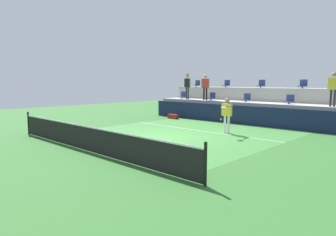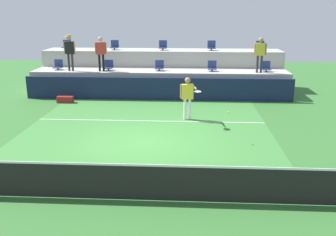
{
  "view_description": "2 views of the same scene",
  "coord_description": "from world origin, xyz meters",
  "px_view_note": "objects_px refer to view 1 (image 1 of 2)",
  "views": [
    {
      "loc": [
        9.34,
        -9.61,
        2.46
      ],
      "look_at": [
        0.23,
        -0.09,
        0.88
      ],
      "focal_mm": 32.09,
      "sensor_mm": 36.0,
      "label": 1
    },
    {
      "loc": [
        1.54,
        -11.79,
        4.31
      ],
      "look_at": [
        0.84,
        0.07,
        0.82
      ],
      "focal_mm": 40.08,
      "sensor_mm": 36.0,
      "label": 2
    }
  ],
  "objects_px": {
    "stadium_chair_lower_right": "(290,100)",
    "stadium_chair_upper_center": "(261,84)",
    "stadium_chair_lower_left": "(212,97)",
    "stadium_chair_lower_center": "(246,98)",
    "spectator_with_hat": "(187,83)",
    "equipment_bag": "(173,117)",
    "stadium_chair_lower_far_left": "(183,96)",
    "stadium_chair_upper_left": "(226,84)",
    "spectator_leaning_on_rail": "(333,86)",
    "stadium_chair_upper_far_left": "(197,84)",
    "tennis_ball": "(221,119)",
    "spectator_in_grey": "(205,85)",
    "tennis_player": "(227,112)",
    "stadium_chair_upper_right": "(303,85)"
  },
  "relations": [
    {
      "from": "tennis_player",
      "to": "equipment_bag",
      "type": "xyz_separation_m",
      "value": [
        -5.82,
        2.48,
        -0.9
      ]
    },
    {
      "from": "stadium_chair_lower_left",
      "to": "spectator_leaning_on_rail",
      "type": "bearing_deg",
      "value": -2.9
    },
    {
      "from": "stadium_chair_lower_center",
      "to": "stadium_chair_lower_left",
      "type": "bearing_deg",
      "value": 180.0
    },
    {
      "from": "stadium_chair_lower_left",
      "to": "stadium_chair_lower_center",
      "type": "bearing_deg",
      "value": 0.0
    },
    {
      "from": "tennis_player",
      "to": "spectator_in_grey",
      "type": "xyz_separation_m",
      "value": [
        -4.39,
        4.14,
        1.24
      ]
    },
    {
      "from": "stadium_chair_upper_far_left",
      "to": "spectator_leaning_on_rail",
      "type": "relative_size",
      "value": 0.3
    },
    {
      "from": "stadium_chair_lower_left",
      "to": "spectator_with_hat",
      "type": "relative_size",
      "value": 0.29
    },
    {
      "from": "stadium_chair_upper_far_left",
      "to": "tennis_player",
      "type": "bearing_deg",
      "value": -42.81
    },
    {
      "from": "stadium_chair_upper_far_left",
      "to": "stadium_chair_upper_center",
      "type": "distance_m",
      "value": 5.39
    },
    {
      "from": "stadium_chair_lower_far_left",
      "to": "stadium_chair_lower_center",
      "type": "bearing_deg",
      "value": 0.0
    },
    {
      "from": "stadium_chair_upper_far_left",
      "to": "equipment_bag",
      "type": "xyz_separation_m",
      "value": [
        1.01,
        -3.85,
        -2.16
      ]
    },
    {
      "from": "stadium_chair_lower_center",
      "to": "spectator_in_grey",
      "type": "height_order",
      "value": "spectator_in_grey"
    },
    {
      "from": "stadium_chair_upper_right",
      "to": "spectator_leaning_on_rail",
      "type": "bearing_deg",
      "value": -44.21
    },
    {
      "from": "stadium_chair_lower_center",
      "to": "stadium_chair_upper_center",
      "type": "distance_m",
      "value": 1.99
    },
    {
      "from": "stadium_chair_upper_center",
      "to": "equipment_bag",
      "type": "bearing_deg",
      "value": -138.71
    },
    {
      "from": "stadium_chair_lower_far_left",
      "to": "stadium_chair_upper_center",
      "type": "height_order",
      "value": "stadium_chair_upper_center"
    },
    {
      "from": "spectator_with_hat",
      "to": "stadium_chair_upper_far_left",
      "type": "bearing_deg",
      "value": 111.55
    },
    {
      "from": "stadium_chair_lower_far_left",
      "to": "spectator_with_hat",
      "type": "xyz_separation_m",
      "value": [
        0.79,
        -0.38,
        0.9
      ]
    },
    {
      "from": "spectator_leaning_on_rail",
      "to": "spectator_with_hat",
      "type": "bearing_deg",
      "value": -180.0
    },
    {
      "from": "stadium_chair_lower_center",
      "to": "stadium_chair_upper_far_left",
      "type": "xyz_separation_m",
      "value": [
        -5.33,
        1.8,
        0.85
      ]
    },
    {
      "from": "stadium_chair_upper_far_left",
      "to": "equipment_bag",
      "type": "distance_m",
      "value": 4.53
    },
    {
      "from": "stadium_chair_lower_far_left",
      "to": "equipment_bag",
      "type": "relative_size",
      "value": 0.68
    },
    {
      "from": "spectator_with_hat",
      "to": "equipment_bag",
      "type": "height_order",
      "value": "spectator_with_hat"
    },
    {
      "from": "stadium_chair_lower_right",
      "to": "stadium_chair_upper_right",
      "type": "relative_size",
      "value": 1.0
    },
    {
      "from": "spectator_with_hat",
      "to": "tennis_player",
      "type": "bearing_deg",
      "value": -34.77
    },
    {
      "from": "stadium_chair_upper_center",
      "to": "tennis_ball",
      "type": "bearing_deg",
      "value": -72.52
    },
    {
      "from": "equipment_bag",
      "to": "spectator_with_hat",
      "type": "bearing_deg",
      "value": 95.0
    },
    {
      "from": "spectator_in_grey",
      "to": "spectator_leaning_on_rail",
      "type": "height_order",
      "value": "spectator_in_grey"
    },
    {
      "from": "tennis_player",
      "to": "tennis_ball",
      "type": "bearing_deg",
      "value": -61.88
    },
    {
      "from": "equipment_bag",
      "to": "tennis_ball",
      "type": "bearing_deg",
      "value": -34.89
    },
    {
      "from": "stadium_chair_upper_far_left",
      "to": "spectator_in_grey",
      "type": "height_order",
      "value": "spectator_in_grey"
    },
    {
      "from": "stadium_chair_lower_left",
      "to": "stadium_chair_upper_center",
      "type": "height_order",
      "value": "stadium_chair_upper_center"
    },
    {
      "from": "stadium_chair_upper_right",
      "to": "tennis_player",
      "type": "height_order",
      "value": "stadium_chair_upper_right"
    },
    {
      "from": "stadium_chair_upper_left",
      "to": "spectator_leaning_on_rail",
      "type": "distance_m",
      "value": 7.9
    },
    {
      "from": "tennis_ball",
      "to": "spectator_in_grey",
      "type": "bearing_deg",
      "value": 130.72
    },
    {
      "from": "stadium_chair_lower_left",
      "to": "stadium_chair_upper_far_left",
      "type": "bearing_deg",
      "value": 146.46
    },
    {
      "from": "stadium_chair_lower_far_left",
      "to": "stadium_chair_upper_left",
      "type": "relative_size",
      "value": 1.0
    },
    {
      "from": "stadium_chair_upper_far_left",
      "to": "stadium_chair_upper_right",
      "type": "xyz_separation_m",
      "value": [
        8.05,
        0.0,
        0.0
      ]
    },
    {
      "from": "stadium_chair_lower_right",
      "to": "spectator_with_hat",
      "type": "height_order",
      "value": "spectator_with_hat"
    },
    {
      "from": "stadium_chair_lower_right",
      "to": "stadium_chair_upper_center",
      "type": "xyz_separation_m",
      "value": [
        -2.63,
        1.8,
        0.85
      ]
    },
    {
      "from": "stadium_chair_lower_far_left",
      "to": "stadium_chair_upper_left",
      "type": "distance_m",
      "value": 3.3
    },
    {
      "from": "stadium_chair_lower_far_left",
      "to": "stadium_chair_lower_right",
      "type": "relative_size",
      "value": 1.0
    },
    {
      "from": "stadium_chair_upper_left",
      "to": "spectator_leaning_on_rail",
      "type": "xyz_separation_m",
      "value": [
        7.59,
        -2.18,
        -0.03
      ]
    },
    {
      "from": "stadium_chair_upper_center",
      "to": "stadium_chair_lower_far_left",
      "type": "bearing_deg",
      "value": -161.29
    },
    {
      "from": "stadium_chair_lower_left",
      "to": "stadium_chair_lower_center",
      "type": "height_order",
      "value": "same"
    },
    {
      "from": "stadium_chair_upper_far_left",
      "to": "tennis_ball",
      "type": "relative_size",
      "value": 7.65
    },
    {
      "from": "tennis_ball",
      "to": "spectator_leaning_on_rail",
      "type": "bearing_deg",
      "value": 72.3
    },
    {
      "from": "stadium_chair_lower_left",
      "to": "stadium_chair_lower_right",
      "type": "height_order",
      "value": "same"
    },
    {
      "from": "stadium_chair_lower_right",
      "to": "spectator_leaning_on_rail",
      "type": "xyz_separation_m",
      "value": [
        2.28,
        -0.38,
        0.82
      ]
    },
    {
      "from": "stadium_chair_lower_far_left",
      "to": "spectator_leaning_on_rail",
      "type": "distance_m",
      "value": 10.26
    }
  ]
}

